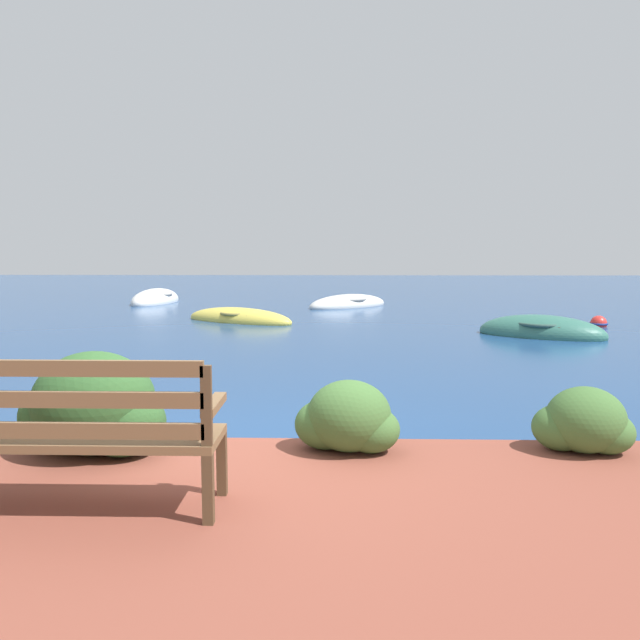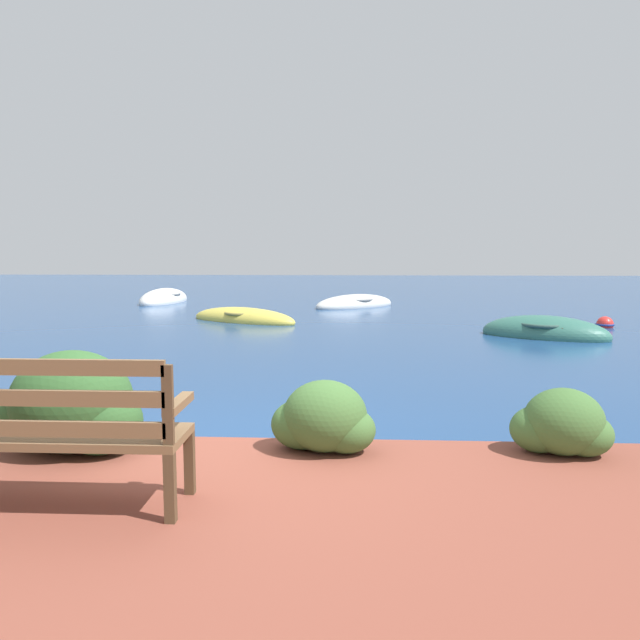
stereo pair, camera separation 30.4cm
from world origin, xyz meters
The scene contains 10 objects.
ground_plane centered at (0.00, 0.00, 0.00)m, with size 80.00×80.00×0.00m.
park_bench centered at (-0.53, -1.46, 0.71)m, with size 1.66×0.48×0.93m.
hedge_clump_left centered at (-0.85, -0.41, 0.56)m, with size 1.14×0.82×0.78m.
hedge_clump_centre centered at (1.07, -0.30, 0.46)m, with size 0.80×0.58×0.55m.
hedge_clump_right centered at (2.86, -0.29, 0.44)m, with size 0.74×0.53×0.50m.
rowboat_nearest centered at (5.19, 7.83, 0.07)m, with size 2.75×2.21×0.77m.
rowboat_mid centered at (-1.41, 10.33, 0.05)m, with size 3.15×2.35×0.61m.
rowboat_far centered at (1.37, 14.56, 0.06)m, with size 3.01×2.87×0.68m.
rowboat_outer centered at (-5.08, 15.79, 0.07)m, with size 1.49×3.04×0.85m.
mooring_buoy centered at (7.06, 9.53, 0.07)m, with size 0.41×0.41×0.37m.
Camera 2 is at (1.28, -4.93, 1.74)m, focal length 35.00 mm.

